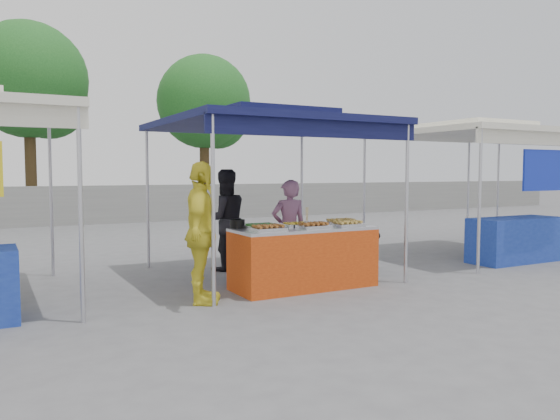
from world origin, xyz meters
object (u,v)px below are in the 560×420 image
cooking_pot (237,224)px  vendor_table (304,258)px  vendor_woman (289,229)px  helper_man (225,220)px  wok_burner (365,249)px  customer_person (201,233)px

cooking_pot → vendor_table: bearing=-21.5°
vendor_woman → helper_man: (-0.59, 1.11, 0.08)m
wok_burner → customer_person: bearing=170.5°
cooking_pot → wok_burner: cooking_pot is taller
cooking_pot → vendor_woman: 1.08m
vendor_woman → customer_person: (-1.72, -0.88, 0.12)m
helper_man → customer_person: bearing=61.9°
vendor_woman → helper_man: 1.26m
vendor_table → wok_burner: (1.15, 0.11, 0.03)m
vendor_table → vendor_woman: vendor_woman is taller
helper_man → customer_person: customer_person is taller
cooking_pot → vendor_woman: vendor_woman is taller
wok_burner → vendor_woman: size_ratio=0.51×
wok_burner → helper_man: size_ratio=0.46×
vendor_table → cooking_pot: bearing=158.5°
vendor_table → vendor_woman: (0.15, 0.69, 0.33)m
customer_person → vendor_table: bearing=-56.1°
customer_person → cooking_pot: bearing=-26.5°
cooking_pot → wok_burner: (2.01, -0.22, -0.45)m
vendor_woman → helper_man: size_ratio=0.90×
vendor_table → cooking_pot: size_ratio=9.80×
vendor_woman → vendor_table: bearing=87.1°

